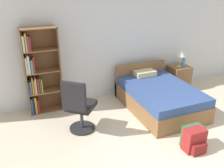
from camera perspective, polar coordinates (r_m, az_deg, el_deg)
wall_back at (r=5.99m, az=1.99°, el=9.50°), size 9.00×0.06×2.60m
bookshelf at (r=5.41m, az=-16.53°, el=2.33°), size 0.72×0.32×1.83m
bed at (r=5.65m, az=10.57°, el=-2.79°), size 1.32×1.93×0.80m
office_chair at (r=4.63m, az=-7.58°, el=-5.29°), size 0.71×0.72×1.09m
nightstand at (r=6.77m, az=14.93°, el=1.53°), size 0.50×0.50×0.61m
table_lamp at (r=6.53m, az=15.54°, el=6.74°), size 0.22×0.22×0.46m
water_bottle at (r=6.56m, az=15.98°, el=4.57°), size 0.07×0.07×0.24m
backpack_red at (r=4.52m, az=18.35°, el=-12.18°), size 0.36×0.29×0.40m
backpack_green at (r=4.60m, az=17.92°, el=-11.49°), size 0.35×0.25×0.40m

